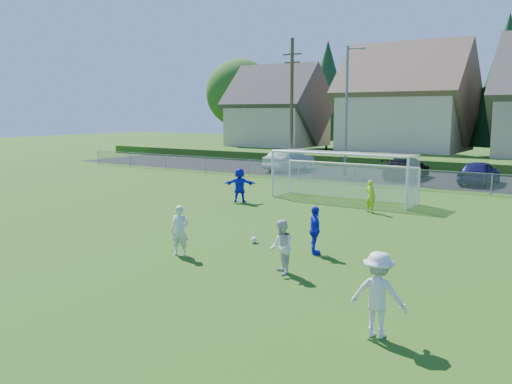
{
  "coord_description": "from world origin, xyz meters",
  "views": [
    {
      "loc": [
        11.62,
        -9.26,
        4.48
      ],
      "look_at": [
        0.0,
        8.0,
        1.4
      ],
      "focal_mm": 38.0,
      "sensor_mm": 36.0,
      "label": 1
    }
  ],
  "objects_px": {
    "player_blue_a": "(315,230)",
    "car_e": "(479,172)",
    "goalkeeper": "(371,196)",
    "player_blue_b": "(240,185)",
    "player_white_a": "(180,231)",
    "player_white_c": "(378,295)",
    "car_d": "(406,168)",
    "soccer_ball": "(254,240)",
    "player_white_b": "(281,247)",
    "car_b": "(289,160)",
    "soccer_goal": "(344,169)"
  },
  "relations": [
    {
      "from": "player_white_a",
      "to": "soccer_goal",
      "type": "bearing_deg",
      "value": 67.83
    },
    {
      "from": "player_white_a",
      "to": "player_white_b",
      "type": "height_order",
      "value": "player_white_a"
    },
    {
      "from": "soccer_goal",
      "to": "car_b",
      "type": "bearing_deg",
      "value": 131.71
    },
    {
      "from": "player_white_c",
      "to": "player_blue_a",
      "type": "relative_size",
      "value": 1.13
    },
    {
      "from": "player_white_c",
      "to": "soccer_ball",
      "type": "bearing_deg",
      "value": -46.28
    },
    {
      "from": "player_blue_b",
      "to": "car_d",
      "type": "relative_size",
      "value": 0.34
    },
    {
      "from": "car_d",
      "to": "car_e",
      "type": "relative_size",
      "value": 1.15
    },
    {
      "from": "player_white_a",
      "to": "player_white_c",
      "type": "height_order",
      "value": "player_white_c"
    },
    {
      "from": "player_blue_a",
      "to": "car_d",
      "type": "height_order",
      "value": "player_blue_a"
    },
    {
      "from": "player_white_a",
      "to": "car_b",
      "type": "distance_m",
      "value": 25.48
    },
    {
      "from": "car_e",
      "to": "goalkeeper",
      "type": "bearing_deg",
      "value": 84.2
    },
    {
      "from": "player_blue_b",
      "to": "car_e",
      "type": "relative_size",
      "value": 0.39
    },
    {
      "from": "soccer_ball",
      "to": "car_d",
      "type": "distance_m",
      "value": 21.1
    },
    {
      "from": "soccer_ball",
      "to": "player_white_b",
      "type": "height_order",
      "value": "player_white_b"
    },
    {
      "from": "car_e",
      "to": "soccer_goal",
      "type": "xyz_separation_m",
      "value": [
        -4.45,
        -10.3,
        0.88
      ]
    },
    {
      "from": "player_white_b",
      "to": "car_e",
      "type": "bearing_deg",
      "value": 133.19
    },
    {
      "from": "car_e",
      "to": "soccer_goal",
      "type": "bearing_deg",
      "value": 69.45
    },
    {
      "from": "soccer_ball",
      "to": "player_white_a",
      "type": "bearing_deg",
      "value": -111.52
    },
    {
      "from": "player_white_c",
      "to": "soccer_goal",
      "type": "bearing_deg",
      "value": -70.86
    },
    {
      "from": "player_white_a",
      "to": "player_white_c",
      "type": "xyz_separation_m",
      "value": [
        7.49,
        -2.48,
        0.08
      ]
    },
    {
      "from": "soccer_ball",
      "to": "player_white_c",
      "type": "relative_size",
      "value": 0.13
    },
    {
      "from": "player_white_c",
      "to": "player_blue_a",
      "type": "xyz_separation_m",
      "value": [
        -4.04,
        4.97,
        -0.1
      ]
    },
    {
      "from": "player_white_b",
      "to": "player_white_c",
      "type": "height_order",
      "value": "player_white_c"
    },
    {
      "from": "player_blue_a",
      "to": "soccer_goal",
      "type": "relative_size",
      "value": 0.21
    },
    {
      "from": "player_white_c",
      "to": "car_e",
      "type": "bearing_deg",
      "value": -90.4
    },
    {
      "from": "car_e",
      "to": "car_d",
      "type": "bearing_deg",
      "value": -2.83
    },
    {
      "from": "player_white_b",
      "to": "player_white_c",
      "type": "relative_size",
      "value": 0.88
    },
    {
      "from": "player_blue_b",
      "to": "goalkeeper",
      "type": "bearing_deg",
      "value": 158.01
    },
    {
      "from": "player_white_a",
      "to": "car_d",
      "type": "height_order",
      "value": "player_white_a"
    },
    {
      "from": "player_blue_a",
      "to": "player_white_a",
      "type": "bearing_deg",
      "value": 91.87
    },
    {
      "from": "soccer_ball",
      "to": "player_white_b",
      "type": "distance_m",
      "value": 3.73
    },
    {
      "from": "car_d",
      "to": "car_e",
      "type": "bearing_deg",
      "value": 173.72
    },
    {
      "from": "player_white_b",
      "to": "soccer_goal",
      "type": "xyz_separation_m",
      "value": [
        -4.04,
        12.8,
        0.86
      ]
    },
    {
      "from": "soccer_ball",
      "to": "player_blue_a",
      "type": "height_order",
      "value": "player_blue_a"
    },
    {
      "from": "player_white_a",
      "to": "player_blue_b",
      "type": "distance_m",
      "value": 10.37
    },
    {
      "from": "car_d",
      "to": "car_e",
      "type": "height_order",
      "value": "car_e"
    },
    {
      "from": "player_white_a",
      "to": "player_blue_a",
      "type": "height_order",
      "value": "player_white_a"
    },
    {
      "from": "soccer_ball",
      "to": "player_white_c",
      "type": "height_order",
      "value": "player_white_c"
    },
    {
      "from": "goalkeeper",
      "to": "car_e",
      "type": "distance_m",
      "value": 13.0
    },
    {
      "from": "player_white_c",
      "to": "soccer_goal",
      "type": "distance_m",
      "value": 17.26
    },
    {
      "from": "player_white_a",
      "to": "player_blue_b",
      "type": "xyz_separation_m",
      "value": [
        -4.42,
        9.38,
        0.07
      ]
    },
    {
      "from": "player_blue_a",
      "to": "soccer_goal",
      "type": "distance_m",
      "value": 11.09
    },
    {
      "from": "goalkeeper",
      "to": "car_b",
      "type": "bearing_deg",
      "value": -28.45
    },
    {
      "from": "player_white_b",
      "to": "player_blue_a",
      "type": "xyz_separation_m",
      "value": [
        -0.23,
        2.41,
        0.01
      ]
    },
    {
      "from": "car_e",
      "to": "player_blue_b",
      "type": "bearing_deg",
      "value": 61.17
    },
    {
      "from": "player_white_a",
      "to": "player_blue_b",
      "type": "relative_size",
      "value": 0.92
    },
    {
      "from": "player_blue_a",
      "to": "car_e",
      "type": "relative_size",
      "value": 0.35
    },
    {
      "from": "player_blue_b",
      "to": "car_d",
      "type": "xyz_separation_m",
      "value": [
        3.7,
        14.27,
        -0.13
      ]
    },
    {
      "from": "car_b",
      "to": "goalkeeper",
      "type": "bearing_deg",
      "value": 133.69
    },
    {
      "from": "player_blue_b",
      "to": "goalkeeper",
      "type": "distance_m",
      "value": 6.63
    }
  ]
}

